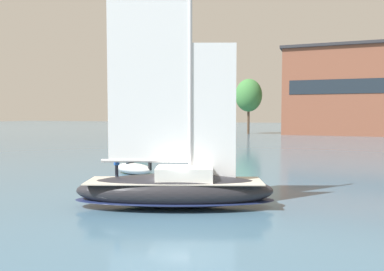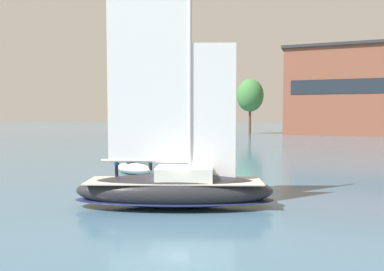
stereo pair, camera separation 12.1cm
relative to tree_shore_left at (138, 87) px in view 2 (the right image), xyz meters
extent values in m
plane|color=#42667F|center=(44.17, -77.03, -13.04)|extent=(400.00, 400.00, 0.00)
cube|color=brown|center=(60.00, 7.06, -2.17)|extent=(37.17, 14.52, 21.74)
cube|color=#1E2833|center=(60.00, -0.27, -1.09)|extent=(33.45, 0.10, 3.48)
cube|color=#2D2D33|center=(60.00, 7.06, 9.05)|extent=(38.37, 15.72, 0.70)
cylinder|color=brown|center=(0.00, 0.00, -8.01)|extent=(0.80, 0.80, 10.06)
ellipsoid|color=#477F47|center=(0.00, 0.00, 0.06)|extent=(9.05, 9.05, 11.06)
cylinder|color=#4C3828|center=(32.57, 1.96, -9.09)|extent=(0.63, 0.63, 7.91)
ellipsoid|color=#3D7A3D|center=(32.57, 1.96, -2.74)|extent=(7.12, 7.12, 8.70)
ellipsoid|color=#232328|center=(44.17, -77.03, -12.06)|extent=(12.02, 6.88, 1.97)
ellipsoid|color=#19234C|center=(44.17, -77.03, -12.60)|extent=(12.14, 6.95, 0.24)
cube|color=#BCB7A8|center=(44.17, -77.03, -11.48)|extent=(10.53, 5.93, 0.06)
cube|color=silver|center=(44.72, -76.83, -11.05)|extent=(3.81, 3.21, 0.81)
cylinder|color=silver|center=(45.05, -76.72, -4.21)|extent=(0.23, 0.23, 14.49)
cylinder|color=silver|center=(42.58, -77.58, -10.29)|extent=(4.99, 1.90, 0.20)
cube|color=white|center=(42.78, -77.51, -4.35)|extent=(4.54, 1.61, 11.88)
cube|color=white|center=(46.35, -76.27, -7.47)|extent=(2.42, 0.86, 7.97)
cylinder|color=#232838|center=(40.76, -77.80, -11.03)|extent=(0.25, 0.25, 0.85)
cylinder|color=#1E4CA5|center=(40.76, -77.80, -10.28)|extent=(0.43, 0.43, 0.65)
sphere|color=tan|center=(40.76, -77.80, -9.83)|extent=(0.24, 0.24, 0.24)
ellipsoid|color=silver|center=(4.96, -13.12, -12.50)|extent=(4.46, 6.43, 1.07)
ellipsoid|color=#19234C|center=(4.96, -13.12, -12.80)|extent=(4.51, 6.50, 0.13)
cube|color=beige|center=(4.96, -13.12, -12.18)|extent=(3.86, 5.63, 0.06)
cube|color=#333D4C|center=(5.10, -13.40, -11.93)|extent=(1.91, 2.14, 0.44)
cylinder|color=silver|center=(5.19, -13.57, -8.20)|extent=(0.13, 0.13, 7.90)
cylinder|color=silver|center=(4.54, -12.30, -11.52)|extent=(1.39, 2.58, 0.11)
cylinder|color=white|center=(4.54, -12.30, -11.44)|extent=(1.32, 2.36, 0.17)
ellipsoid|color=silver|center=(36.02, -67.22, -12.55)|extent=(4.41, 2.59, 0.99)
cube|color=black|center=(37.93, -67.69, -12.00)|extent=(0.25, 0.28, 1.09)
cube|color=#28333D|center=(35.62, -67.12, -11.85)|extent=(0.43, 0.86, 0.59)
camera|label=1|loc=(52.56, -97.08, -7.52)|focal=35.00mm
camera|label=2|loc=(52.67, -97.03, -7.52)|focal=35.00mm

